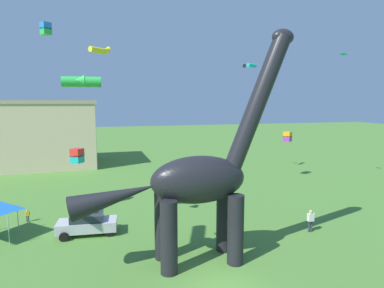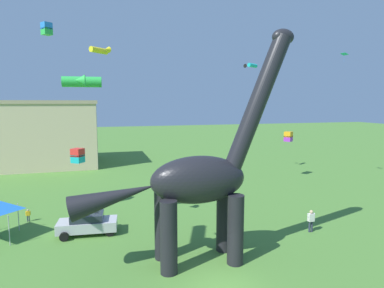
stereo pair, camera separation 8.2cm
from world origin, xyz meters
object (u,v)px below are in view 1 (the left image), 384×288
person_strolling_adult (27,214)px  kite_apex (81,82)px  kite_near_high (46,29)px  kite_trailing (250,66)px  kite_far_left (100,50)px  dinosaur_sculpture (197,180)px  parked_sedan_left (87,223)px  kite_mid_center (77,156)px  kite_mid_left (288,136)px  kite_high_left (343,54)px  person_near_flyer (311,219)px

person_strolling_adult → kite_apex: 11.92m
kite_near_high → kite_trailing: 23.90m
kite_far_left → kite_apex: size_ratio=0.77×
kite_apex → kite_trailing: size_ratio=1.54×
dinosaur_sculpture → parked_sedan_left: dinosaur_sculpture is taller
parked_sedan_left → kite_far_left: kite_far_left is taller
kite_near_high → kite_mid_center: size_ratio=0.98×
person_strolling_adult → kite_near_high: (0.88, 9.96, 16.63)m
kite_mid_left → kite_trailing: bearing=147.1°
kite_high_left → kite_mid_center: bearing=-177.5°
parked_sedan_left → kite_mid_left: (23.95, 11.70, 4.55)m
dinosaur_sculpture → kite_far_left: (-5.05, 16.47, 9.69)m
parked_sedan_left → kite_mid_left: 27.04m
dinosaur_sculpture → kite_near_high: 25.69m
parked_sedan_left → kite_mid_center: bearing=103.2°
dinosaur_sculpture → kite_high_left: (21.66, 13.78, 10.00)m
person_near_flyer → person_strolling_adult: bearing=13.9°
person_strolling_adult → person_near_flyer: bearing=-85.6°
kite_mid_center → kite_far_left: bearing=59.4°
person_near_flyer → kite_mid_left: size_ratio=1.37×
kite_trailing → parked_sedan_left: bearing=-144.2°
person_near_flyer → kite_apex: bearing=18.4°
dinosaur_sculpture → parked_sedan_left: size_ratio=3.22×
kite_far_left → person_near_flyer: bearing=-45.1°
person_strolling_adult → kite_far_left: (6.19, 6.32, 14.13)m
person_near_flyer → kite_apex: kite_apex is taller
person_strolling_adult → kite_mid_center: size_ratio=0.79×
dinosaur_sculpture → kite_far_left: 19.76m
kite_near_high → kite_far_left: size_ratio=0.59×
person_near_flyer → kite_near_high: (-19.80, 18.15, 16.22)m
parked_sedan_left → kite_trailing: size_ratio=2.43×
kite_apex → parked_sedan_left: bearing=-87.6°
kite_trailing → kite_high_left: kite_high_left is taller
kite_trailing → kite_near_high: bearing=-179.0°
parked_sedan_left → kite_far_left: (1.48, 10.29, 13.94)m
person_strolling_adult → person_near_flyer: (20.68, -8.19, 0.41)m
kite_apex → kite_trailing: bearing=34.4°
dinosaur_sculpture → kite_high_left: bearing=15.8°
kite_near_high → kite_far_left: kite_near_high is taller
person_near_flyer → kite_near_high: kite_near_high is taller
dinosaur_sculpture → kite_trailing: kite_trailing is taller
person_strolling_adult → kite_trailing: bearing=-41.1°
dinosaur_sculpture → kite_near_high: size_ratio=11.17×
person_near_flyer → kite_trailing: 23.13m
kite_mid_left → kite_apex: size_ratio=0.45×
kite_mid_center → kite_high_left: (29.05, 1.28, 10.18)m
person_strolling_adult → parked_sedan_left: bearing=-104.1°
parked_sedan_left → kite_mid_left: kite_mid_left is taller
kite_mid_left → kite_far_left: 24.40m
kite_apex → kite_mid_left: bearing=24.6°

